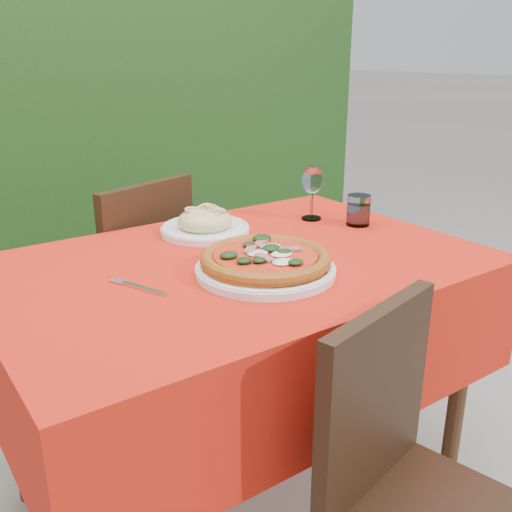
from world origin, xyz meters
TOP-DOWN VIEW (x-y plane):
  - ground at (0.00, 0.00)m, footprint 60.00×60.00m
  - hedge at (0.00, 1.55)m, footprint 3.20×0.55m
  - dining_table at (0.00, 0.00)m, footprint 1.26×0.86m
  - chair_near at (0.00, -0.60)m, footprint 0.44×0.44m
  - chair_far at (-0.05, 0.60)m, footprint 0.49×0.49m
  - pizza_plate at (-0.00, -0.12)m, footprint 0.40×0.40m
  - pasta_plate at (0.04, 0.25)m, footprint 0.27×0.27m
  - water_glass at (0.48, 0.05)m, footprint 0.07×0.07m
  - wine_glass at (0.40, 0.18)m, footprint 0.07×0.07m
  - fork at (-0.29, -0.04)m, footprint 0.09×0.18m

SIDE VIEW (x-z plane):
  - ground at x=0.00m, z-range 0.00..0.00m
  - chair_near at x=0.00m, z-range 0.06..0.87m
  - chair_far at x=-0.05m, z-range 0.06..0.92m
  - dining_table at x=0.00m, z-range 0.22..0.97m
  - fork at x=-0.29m, z-range 0.75..0.75m
  - pasta_plate at x=0.04m, z-range 0.74..0.81m
  - pizza_plate at x=0.00m, z-range 0.75..0.81m
  - water_glass at x=0.48m, z-range 0.74..0.84m
  - wine_glass at x=0.40m, z-range 0.78..0.96m
  - hedge at x=0.00m, z-range 0.03..1.81m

